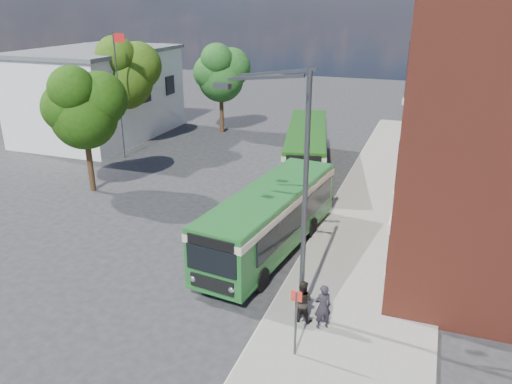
% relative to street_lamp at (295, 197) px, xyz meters
% --- Properties ---
extents(ground, '(120.00, 120.00, 0.00)m').
position_rel_street_lamp_xyz_m(ground, '(-4.84, 2.00, -4.79)').
color(ground, '#262629').
rests_on(ground, ground).
extents(pavement, '(6.00, 48.00, 0.15)m').
position_rel_street_lamp_xyz_m(pavement, '(2.16, 10.00, -4.72)').
color(pavement, gray).
rests_on(pavement, ground).
extents(kerb_line, '(0.12, 48.00, 0.01)m').
position_rel_street_lamp_xyz_m(kerb_line, '(-0.89, 10.00, -4.79)').
color(kerb_line, beige).
rests_on(kerb_line, ground).
extents(white_building, '(9.40, 13.40, 7.30)m').
position_rel_street_lamp_xyz_m(white_building, '(-22.84, 20.00, -1.13)').
color(white_building, silver).
rests_on(white_building, ground).
extents(flagpole, '(0.95, 0.10, 9.00)m').
position_rel_street_lamp_xyz_m(flagpole, '(-17.29, 15.00, 0.15)').
color(flagpole, '#3B3E41').
rests_on(flagpole, ground).
extents(street_lamp, '(2.96, 2.38, 9.00)m').
position_rel_street_lamp_xyz_m(street_lamp, '(0.00, 0.00, 0.00)').
color(street_lamp, '#3B3E41').
rests_on(street_lamp, ground).
extents(bus_stop_sign, '(0.35, 0.08, 2.52)m').
position_rel_street_lamp_xyz_m(bus_stop_sign, '(0.76, -2.20, -3.28)').
color(bus_stop_sign, '#3B3E41').
rests_on(bus_stop_sign, ground).
extents(bus_front, '(3.79, 10.52, 3.02)m').
position_rel_street_lamp_xyz_m(bus_front, '(-2.41, 4.66, -2.96)').
color(bus_front, '#1F6226').
rests_on(bus_front, ground).
extents(bus_rear, '(5.18, 12.29, 3.02)m').
position_rel_street_lamp_xyz_m(bus_rear, '(-3.86, 16.70, -2.96)').
color(bus_rear, '#1D5514').
rests_on(bus_rear, ground).
extents(pedestrian_a, '(0.75, 0.68, 1.71)m').
position_rel_street_lamp_xyz_m(pedestrian_a, '(1.27, -0.48, -3.79)').
color(pedestrian_a, black).
rests_on(pedestrian_a, pavement).
extents(pedestrian_b, '(0.81, 0.64, 1.61)m').
position_rel_street_lamp_xyz_m(pedestrian_b, '(0.48, -0.33, -3.83)').
color(pedestrian_b, black).
rests_on(pedestrian_b, pavement).
extents(tree_left, '(4.55, 4.32, 7.68)m').
position_rel_street_lamp_xyz_m(tree_left, '(-15.19, 8.42, 0.42)').
color(tree_left, '#321F12').
rests_on(tree_left, ground).
extents(tree_mid, '(5.12, 4.86, 8.64)m').
position_rel_street_lamp_xyz_m(tree_mid, '(-18.69, 17.84, 1.07)').
color(tree_mid, '#321F12').
rests_on(tree_mid, ground).
extents(tree_right, '(4.59, 4.36, 7.75)m').
position_rel_street_lamp_xyz_m(tree_right, '(-13.58, 24.59, 0.47)').
color(tree_right, '#321F12').
rests_on(tree_right, ground).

